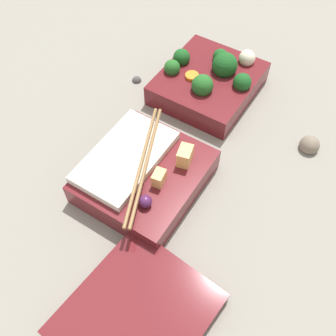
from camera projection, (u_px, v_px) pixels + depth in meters
The scene contains 6 objects.
ground_plane at pixel (184, 126), 0.66m from camera, with size 3.00×3.00×0.00m, color gray.
bento_tray_vegetable at pixel (210, 81), 0.69m from camera, with size 0.17×0.15×0.07m.
bento_tray_rice at pixel (143, 174), 0.57m from camera, with size 0.20×0.15×0.07m.
bento_lid at pixel (137, 315), 0.47m from camera, with size 0.17×0.15×0.02m, color maroon.
pebble_1 at pixel (309, 145), 0.62m from camera, with size 0.03×0.03×0.03m, color #7A6B5B.
pebble_2 at pixel (137, 79), 0.72m from camera, with size 0.02×0.02×0.02m, color #474442.
Camera 1 is at (0.39, 0.21, 0.49)m, focal length 42.00 mm.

